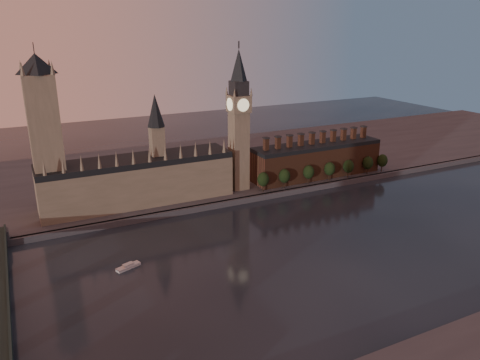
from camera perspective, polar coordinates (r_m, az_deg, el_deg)
name	(u,v)px	position (r m, az deg, el deg)	size (l,w,h in m)	color
ground	(311,257)	(263.94, 8.66, -9.27)	(900.00, 900.00, 0.00)	black
north_bank	(194,169)	(410.17, -5.61, 1.38)	(900.00, 182.00, 4.00)	#47464B
palace_of_westminster	(139,178)	(328.50, -12.24, 0.26)	(130.00, 30.30, 74.00)	#81715B
victoria_tower	(45,132)	(311.08, -22.69, 5.39)	(24.00, 24.00, 108.00)	#81715B
big_ben	(239,119)	(340.02, -0.14, 7.43)	(15.00, 15.00, 107.00)	#81715B
chimney_block	(316,159)	(384.48, 9.26, 2.51)	(110.00, 25.00, 37.00)	brown
embankment_tree_0	(263,179)	(344.24, 2.85, 0.08)	(8.60, 8.60, 14.88)	black
embankment_tree_1	(284,176)	(353.07, 5.45, 0.49)	(8.60, 8.60, 14.88)	black
embankment_tree_2	(309,172)	(364.72, 8.37, 0.97)	(8.60, 8.60, 14.88)	black
embankment_tree_3	(330,169)	(375.78, 10.87, 1.35)	(8.60, 8.60, 14.88)	black
embankment_tree_4	(348,166)	(385.39, 13.09, 1.63)	(8.60, 8.60, 14.88)	black
embankment_tree_5	(368,163)	(399.19, 15.32, 2.03)	(8.60, 8.60, 14.88)	black
embankment_tree_6	(382,161)	(409.06, 16.96, 2.27)	(8.60, 8.60, 14.88)	black
river_boat	(128,266)	(256.64, -13.46, -10.19)	(13.68, 7.88, 2.63)	silver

